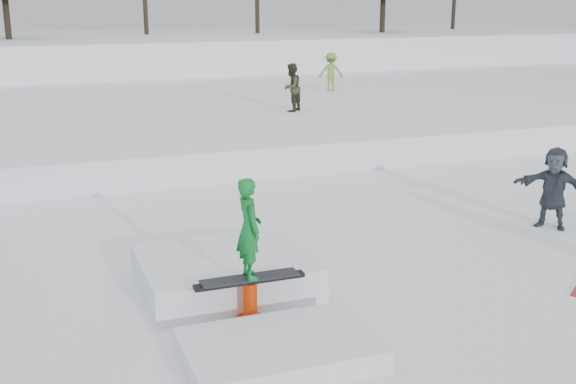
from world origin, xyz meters
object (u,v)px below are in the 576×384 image
object	(u,v)px
walker_ygreen	(331,72)
spectator_dark	(553,188)
walker_olive	(291,87)
jib_rail_feature	(238,287)

from	to	relation	value
walker_ygreen	spectator_dark	distance (m)	15.46
walker_olive	walker_ygreen	distance (m)	5.54
walker_olive	walker_ygreen	xyz separation A→B (m)	(3.35, 4.41, -0.04)
walker_ygreen	spectator_dark	world-z (taller)	walker_ygreen
spectator_dark	walker_olive	bearing A→B (deg)	150.18
jib_rail_feature	walker_olive	bearing A→B (deg)	65.85
spectator_dark	jib_rail_feature	bearing A→B (deg)	-115.20
walker_olive	spectator_dark	world-z (taller)	walker_olive
walker_ygreen	walker_olive	bearing A→B (deg)	72.80
spectator_dark	jib_rail_feature	world-z (taller)	jib_rail_feature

